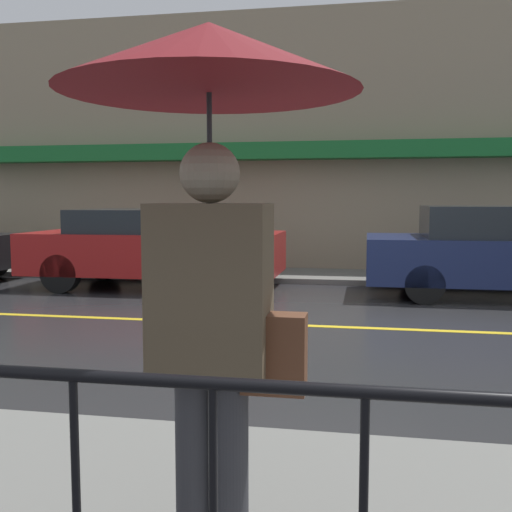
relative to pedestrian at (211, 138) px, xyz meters
The scene contains 7 objects.
ground_plane 5.54m from the pedestrian, 87.92° to the left, with size 80.00×80.00×0.00m, color #262628.
sidewalk_far 9.96m from the pedestrian, 88.89° to the left, with size 28.00×1.80×0.10m.
lane_marking 5.54m from the pedestrian, 87.92° to the left, with size 25.20×0.12×0.01m.
building_storefront 10.87m from the pedestrian, 88.99° to the left, with size 28.00×0.85×5.61m.
pedestrian is the anchor object (origin of this frame).
car_red 8.67m from the pedestrian, 111.65° to the left, with size 4.47×1.93×1.41m.
car_navy 8.55m from the pedestrian, 70.44° to the left, with size 4.60×1.91×1.48m.
Camera 1 is at (0.38, -7.41, 1.59)m, focal length 42.00 mm.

